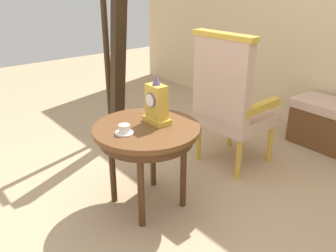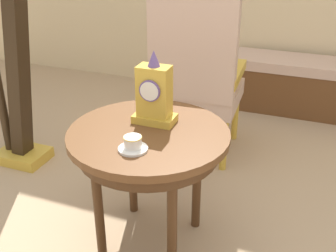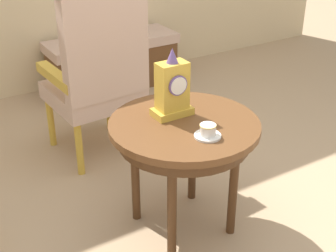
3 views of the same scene
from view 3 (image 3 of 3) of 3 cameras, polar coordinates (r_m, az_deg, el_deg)
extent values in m
plane|color=tan|center=(2.56, 3.68, -11.83)|extent=(10.00, 10.00, 0.00)
cylinder|color=brown|center=(2.24, 1.95, 0.09)|extent=(0.72, 0.72, 0.03)
cylinder|color=#482B16|center=(2.27, 1.93, -1.09)|extent=(0.63, 0.63, 0.07)
cylinder|color=#482B16|center=(2.60, 2.97, -3.36)|extent=(0.04, 0.04, 0.57)
cylinder|color=#482B16|center=(2.45, -3.95, -5.59)|extent=(0.04, 0.04, 0.57)
cylinder|color=#482B16|center=(2.20, 0.47, -9.92)|extent=(0.04, 0.04, 0.57)
cylinder|color=#482B16|center=(2.37, 7.85, -7.09)|extent=(0.04, 0.04, 0.57)
cylinder|color=white|center=(2.11, 4.76, -1.17)|extent=(0.12, 0.12, 0.01)
cylinder|color=white|center=(2.09, 4.80, -0.45)|extent=(0.07, 0.07, 0.05)
torus|color=gold|center=(2.08, 4.82, 0.09)|extent=(0.08, 0.08, 0.00)
cube|color=gold|center=(2.29, 0.49, 1.75)|extent=(0.19, 0.11, 0.04)
cube|color=gold|center=(2.24, 0.50, 4.82)|extent=(0.14, 0.09, 0.23)
cylinder|color=#664C8C|center=(2.19, 1.21, 4.86)|extent=(0.10, 0.01, 0.10)
cylinder|color=white|center=(2.19, 1.30, 4.81)|extent=(0.08, 0.00, 0.08)
cone|color=#664C8C|center=(2.18, 0.52, 8.45)|extent=(0.06, 0.06, 0.07)
cube|color=#CCA893|center=(3.08, -8.99, 3.88)|extent=(0.55, 0.55, 0.11)
cube|color=#CCA893|center=(2.76, -7.48, 9.54)|extent=(0.52, 0.12, 0.64)
cube|color=gold|center=(3.11, -5.41, 7.66)|extent=(0.10, 0.47, 0.06)
cube|color=gold|center=(2.93, -13.25, 5.76)|extent=(0.10, 0.47, 0.06)
cylinder|color=gold|center=(3.44, -7.09, 2.42)|extent=(0.04, 0.04, 0.35)
cylinder|color=gold|center=(3.28, -13.85, 0.52)|extent=(0.04, 0.04, 0.35)
cylinder|color=gold|center=(3.09, -3.22, -0.40)|extent=(0.04, 0.04, 0.35)
cylinder|color=gold|center=(2.92, -10.57, -2.69)|extent=(0.04, 0.04, 0.35)
cube|color=#CCA893|center=(4.09, -6.74, 9.93)|extent=(1.11, 0.40, 0.08)
cube|color=brown|center=(4.16, -6.57, 7.04)|extent=(1.07, 0.38, 0.36)
camera|label=1|loc=(2.93, 53.28, 15.60)|focal=38.38mm
camera|label=2|loc=(1.78, 53.07, 10.59)|focal=43.90mm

